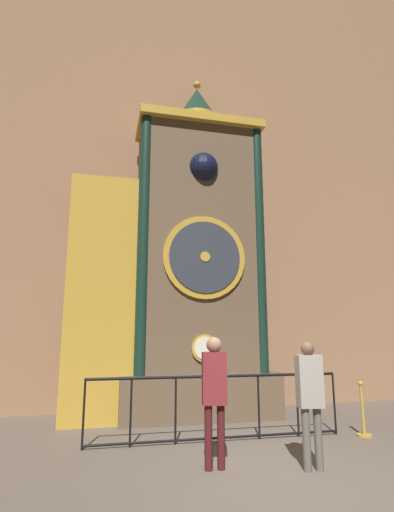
{
  "coord_description": "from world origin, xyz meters",
  "views": [
    {
      "loc": [
        -2.42,
        -5.16,
        1.8
      ],
      "look_at": [
        -0.23,
        4.06,
        3.69
      ],
      "focal_mm": 28.0,
      "sensor_mm": 36.0,
      "label": 1
    }
  ],
  "objects_px": {
    "stanchion_post": "(363,418)",
    "visitor_near": "(214,388)",
    "visitor_far": "(310,392)",
    "clock_tower": "(177,265)"
  },
  "relations": [
    {
      "from": "clock_tower",
      "to": "visitor_near",
      "type": "xyz_separation_m",
      "value": [
        -0.1,
        -3.53,
        -2.36
      ]
    },
    {
      "from": "visitor_far",
      "to": "stanchion_post",
      "type": "xyz_separation_m",
      "value": [
        1.85,
        1.49,
        -0.71
      ]
    },
    {
      "from": "visitor_far",
      "to": "clock_tower",
      "type": "bearing_deg",
      "value": 115.57
    },
    {
      "from": "stanchion_post",
      "to": "visitor_near",
      "type": "bearing_deg",
      "value": -159.96
    },
    {
      "from": "visitor_near",
      "to": "stanchion_post",
      "type": "bearing_deg",
      "value": 28.88
    },
    {
      "from": "clock_tower",
      "to": "visitor_far",
      "type": "height_order",
      "value": "clock_tower"
    },
    {
      "from": "visitor_far",
      "to": "stanchion_post",
      "type": "height_order",
      "value": "visitor_far"
    },
    {
      "from": "stanchion_post",
      "to": "visitor_far",
      "type": "bearing_deg",
      "value": -141.18
    },
    {
      "from": "visitor_far",
      "to": "stanchion_post",
      "type": "distance_m",
      "value": 2.48
    },
    {
      "from": "visitor_near",
      "to": "visitor_far",
      "type": "height_order",
      "value": "visitor_near"
    }
  ]
}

